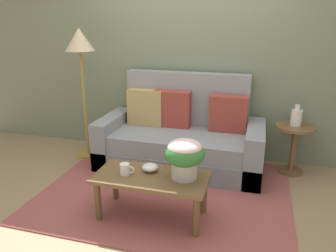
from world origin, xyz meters
TOP-DOWN VIEW (x-y plane):
  - ground_plane at (0.00, 0.00)m, footprint 14.00×14.00m
  - wall_back at (0.00, 1.32)m, footprint 6.40×0.12m
  - area_rug at (0.00, 0.16)m, footprint 2.50×1.96m
  - couch at (-0.01, 0.86)m, footprint 1.93×0.87m
  - coffee_table at (0.00, -0.31)m, footprint 1.00×0.49m
  - side_table at (1.28, 0.99)m, footprint 0.44×0.44m
  - floor_lamp at (-1.26, 0.81)m, footprint 0.35×0.35m
  - potted_plant at (0.29, -0.27)m, footprint 0.35×0.35m
  - coffee_mug at (-0.23, -0.35)m, footprint 0.13×0.09m
  - snack_bowl at (-0.04, -0.23)m, footprint 0.15×0.15m
  - table_vase at (1.28, 1.01)m, footprint 0.12×0.12m

SIDE VIEW (x-z plane):
  - ground_plane at x=0.00m, z-range 0.00..0.00m
  - area_rug at x=0.00m, z-range 0.00..0.01m
  - couch at x=-0.01m, z-range -0.21..0.89m
  - coffee_table at x=0.00m, z-range 0.14..0.55m
  - side_table at x=1.28m, z-range 0.11..0.68m
  - snack_bowl at x=-0.04m, z-range 0.41..0.49m
  - coffee_mug at x=-0.23m, z-range 0.41..0.51m
  - potted_plant at x=0.29m, z-range 0.45..0.80m
  - table_vase at x=1.28m, z-range 0.55..0.79m
  - floor_lamp at x=-1.26m, z-range 0.53..2.16m
  - wall_back at x=0.00m, z-range 0.00..3.00m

